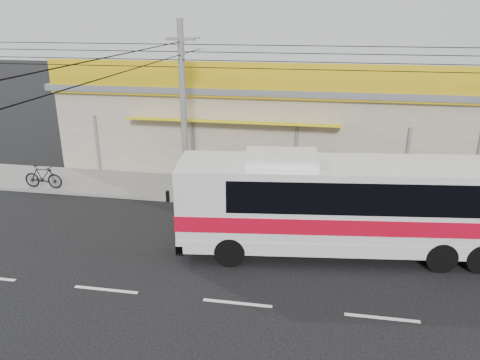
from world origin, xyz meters
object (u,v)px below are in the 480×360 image
(motorbike_dark, at_px, (43,177))
(coach_bus, at_px, (359,201))
(motorbike_red, at_px, (195,171))
(utility_pole, at_px, (181,55))

(motorbike_dark, bearing_deg, coach_bus, -105.73)
(motorbike_red, height_order, motorbike_dark, motorbike_dark)
(motorbike_red, bearing_deg, utility_pole, 158.87)
(motorbike_red, xyz_separation_m, motorbike_dark, (-6.64, -2.14, 0.07))
(coach_bus, bearing_deg, utility_pole, 149.08)
(coach_bus, distance_m, utility_pole, 8.67)
(coach_bus, height_order, motorbike_red, coach_bus)
(motorbike_dark, bearing_deg, utility_pole, -95.38)
(motorbike_dark, distance_m, utility_pole, 8.95)
(motorbike_red, height_order, utility_pole, utility_pole)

